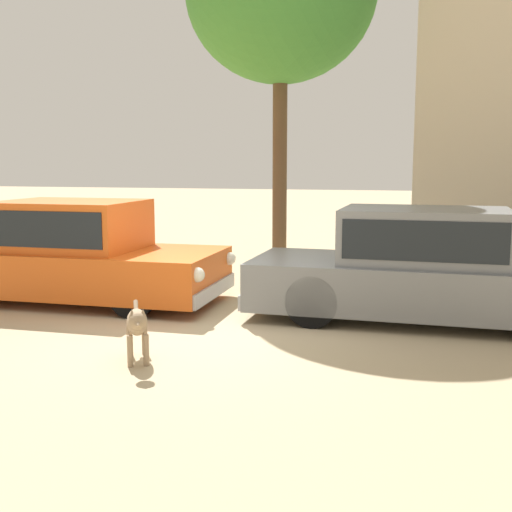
% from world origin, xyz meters
% --- Properties ---
extents(ground_plane, '(80.00, 80.00, 0.00)m').
position_xyz_m(ground_plane, '(0.00, 0.00, 0.00)').
color(ground_plane, tan).
extents(parked_sedan_nearest, '(4.48, 1.82, 1.49)m').
position_xyz_m(parked_sedan_nearest, '(-2.44, 1.07, 0.73)').
color(parked_sedan_nearest, '#D15619').
rests_on(parked_sedan_nearest, ground_plane).
extents(parked_sedan_second, '(4.72, 1.82, 1.46)m').
position_xyz_m(parked_sedan_second, '(2.62, 1.09, 0.72)').
color(parked_sedan_second, slate).
rests_on(parked_sedan_second, ground_plane).
extents(stray_dog_spotted, '(0.50, 0.93, 0.63)m').
position_xyz_m(stray_dog_spotted, '(-0.25, -1.48, 0.40)').
color(stray_dog_spotted, '#997F60').
rests_on(stray_dog_spotted, ground_plane).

